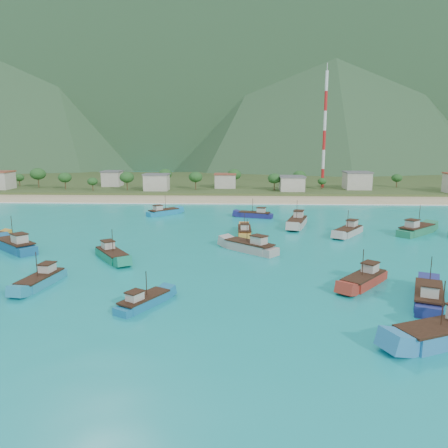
{
  "coord_description": "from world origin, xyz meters",
  "views": [
    {
      "loc": [
        -0.15,
        -76.67,
        21.29
      ],
      "look_at": [
        -3.93,
        18.0,
        3.0
      ],
      "focal_mm": 35.0,
      "sensor_mm": 36.0,
      "label": 1
    }
  ],
  "objects_px": {
    "boat_26": "(244,232)",
    "boat_20": "(41,281)",
    "boat_16": "(297,223)",
    "boat_1": "(255,215)",
    "boat_2": "(250,247)",
    "boat_14": "(428,298)",
    "boat_25": "(112,256)",
    "boat_21": "(16,246)",
    "boat_3": "(364,280)",
    "boat_6": "(349,232)",
    "boat_10": "(163,212)",
    "boat_9": "(447,333)",
    "boat_17": "(144,303)",
    "radio_tower": "(325,130)",
    "boat_5": "(416,230)"
  },
  "relations": [
    {
      "from": "boat_5",
      "to": "boat_10",
      "type": "relative_size",
      "value": 1.22
    },
    {
      "from": "boat_17",
      "to": "boat_26",
      "type": "height_order",
      "value": "boat_26"
    },
    {
      "from": "boat_6",
      "to": "radio_tower",
      "type": "bearing_deg",
      "value": -62.09
    },
    {
      "from": "boat_3",
      "to": "boat_26",
      "type": "distance_m",
      "value": 39.0
    },
    {
      "from": "boat_6",
      "to": "boat_26",
      "type": "bearing_deg",
      "value": 35.41
    },
    {
      "from": "boat_3",
      "to": "boat_21",
      "type": "xyz_separation_m",
      "value": [
        -62.41,
        18.09,
        0.21
      ]
    },
    {
      "from": "radio_tower",
      "to": "boat_10",
      "type": "bearing_deg",
      "value": -132.77
    },
    {
      "from": "boat_25",
      "to": "boat_20",
      "type": "bearing_deg",
      "value": 31.03
    },
    {
      "from": "boat_5",
      "to": "boat_25",
      "type": "bearing_deg",
      "value": -111.96
    },
    {
      "from": "radio_tower",
      "to": "boat_25",
      "type": "bearing_deg",
      "value": -117.75
    },
    {
      "from": "boat_6",
      "to": "boat_2",
      "type": "bearing_deg",
      "value": 69.48
    },
    {
      "from": "boat_6",
      "to": "boat_3",
      "type": "bearing_deg",
      "value": 114.37
    },
    {
      "from": "boat_6",
      "to": "boat_17",
      "type": "distance_m",
      "value": 58.37
    },
    {
      "from": "boat_2",
      "to": "boat_3",
      "type": "height_order",
      "value": "boat_2"
    },
    {
      "from": "boat_1",
      "to": "boat_5",
      "type": "xyz_separation_m",
      "value": [
        36.31,
        -20.8,
        0.26
      ]
    },
    {
      "from": "boat_3",
      "to": "boat_17",
      "type": "bearing_deg",
      "value": 57.39
    },
    {
      "from": "boat_3",
      "to": "boat_25",
      "type": "distance_m",
      "value": 43.63
    },
    {
      "from": "boat_1",
      "to": "boat_9",
      "type": "relative_size",
      "value": 0.77
    },
    {
      "from": "radio_tower",
      "to": "boat_9",
      "type": "height_order",
      "value": "radio_tower"
    },
    {
      "from": "boat_5",
      "to": "boat_20",
      "type": "height_order",
      "value": "boat_5"
    },
    {
      "from": "boat_26",
      "to": "boat_6",
      "type": "bearing_deg",
      "value": 0.54
    },
    {
      "from": "boat_10",
      "to": "boat_17",
      "type": "height_order",
      "value": "boat_10"
    },
    {
      "from": "boat_10",
      "to": "boat_20",
      "type": "xyz_separation_m",
      "value": [
        -7.24,
        -62.51,
        -0.03
      ]
    },
    {
      "from": "boat_14",
      "to": "boat_17",
      "type": "xyz_separation_m",
      "value": [
        -37.41,
        -2.44,
        -0.3
      ]
    },
    {
      "from": "boat_6",
      "to": "boat_17",
      "type": "height_order",
      "value": "boat_6"
    },
    {
      "from": "boat_3",
      "to": "boat_5",
      "type": "bearing_deg",
      "value": -80.87
    },
    {
      "from": "boat_1",
      "to": "boat_6",
      "type": "height_order",
      "value": "boat_6"
    },
    {
      "from": "boat_10",
      "to": "boat_21",
      "type": "xyz_separation_m",
      "value": [
        -21.51,
        -42.48,
        0.24
      ]
    },
    {
      "from": "boat_26",
      "to": "boat_16",
      "type": "bearing_deg",
      "value": 36.91
    },
    {
      "from": "boat_10",
      "to": "boat_3",
      "type": "bearing_deg",
      "value": -10.37
    },
    {
      "from": "boat_5",
      "to": "boat_14",
      "type": "distance_m",
      "value": 46.53
    },
    {
      "from": "boat_10",
      "to": "boat_26",
      "type": "height_order",
      "value": "boat_10"
    },
    {
      "from": "boat_2",
      "to": "boat_26",
      "type": "distance_m",
      "value": 15.57
    },
    {
      "from": "radio_tower",
      "to": "boat_2",
      "type": "relative_size",
      "value": 4.35
    },
    {
      "from": "boat_9",
      "to": "boat_20",
      "type": "xyz_separation_m",
      "value": [
        -51.84,
        16.59,
        -0.3
      ]
    },
    {
      "from": "boat_10",
      "to": "boat_26",
      "type": "relative_size",
      "value": 0.95
    },
    {
      "from": "boat_26",
      "to": "boat_2",
      "type": "bearing_deg",
      "value": -86.79
    },
    {
      "from": "boat_1",
      "to": "boat_20",
      "type": "bearing_deg",
      "value": 167.36
    },
    {
      "from": "boat_26",
      "to": "boat_20",
      "type": "bearing_deg",
      "value": -130.42
    },
    {
      "from": "boat_3",
      "to": "boat_6",
      "type": "relative_size",
      "value": 0.93
    },
    {
      "from": "boat_14",
      "to": "boat_26",
      "type": "distance_m",
      "value": 48.49
    },
    {
      "from": "boat_10",
      "to": "boat_16",
      "type": "bearing_deg",
      "value": 22.48
    },
    {
      "from": "boat_14",
      "to": "boat_16",
      "type": "height_order",
      "value": "boat_16"
    },
    {
      "from": "boat_14",
      "to": "boat_21",
      "type": "distance_m",
      "value": 73.36
    },
    {
      "from": "boat_6",
      "to": "boat_20",
      "type": "relative_size",
      "value": 1.06
    },
    {
      "from": "boat_26",
      "to": "boat_21",
      "type": "bearing_deg",
      "value": -160.23
    },
    {
      "from": "boat_3",
      "to": "boat_9",
      "type": "height_order",
      "value": "boat_9"
    },
    {
      "from": "boat_16",
      "to": "boat_2",
      "type": "bearing_deg",
      "value": 80.34
    },
    {
      "from": "boat_5",
      "to": "boat_21",
      "type": "distance_m",
      "value": 86.22
    },
    {
      "from": "boat_3",
      "to": "boat_6",
      "type": "distance_m",
      "value": 35.82
    }
  ]
}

